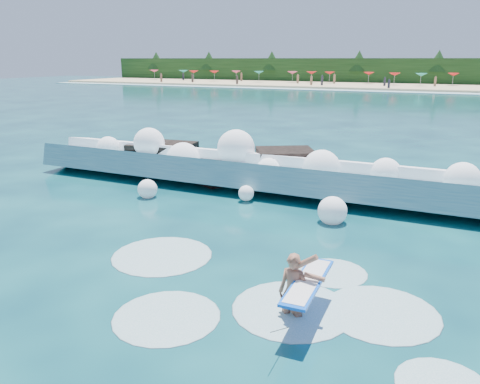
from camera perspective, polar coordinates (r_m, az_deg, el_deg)
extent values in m
plane|color=#072C39|center=(12.89, -9.91, -6.58)|extent=(200.00, 200.00, 0.00)
cube|color=tan|center=(88.09, 20.90, 11.87)|extent=(140.00, 20.00, 0.40)
cube|color=silver|center=(77.16, 20.19, 11.39)|extent=(140.00, 5.00, 0.08)
cube|color=black|center=(97.97, 21.54, 13.47)|extent=(140.00, 4.00, 5.00)
cube|color=teal|center=(18.19, 1.65, 1.92)|extent=(19.20, 2.92, 1.60)
cube|color=white|center=(18.80, 2.63, 3.87)|extent=(19.20, 1.35, 0.75)
cube|color=black|center=(21.49, -9.38, 3.97)|extent=(2.91, 2.31, 1.46)
cube|color=black|center=(19.32, -3.30, 2.47)|extent=(2.51, 2.30, 1.13)
cube|color=black|center=(19.29, 5.49, 2.88)|extent=(2.84, 2.67, 1.58)
imported|color=#9A6048|center=(9.31, 6.46, -12.12)|extent=(0.59, 0.40, 1.59)
cube|color=blue|center=(9.15, 8.30, -10.78)|extent=(0.56, 2.19, 0.05)
cube|color=white|center=(9.15, 8.31, -10.70)|extent=(0.46, 2.00, 0.05)
cylinder|color=black|center=(8.31, 4.89, -16.38)|extent=(0.01, 0.91, 0.43)
sphere|color=white|center=(21.64, -15.75, 5.16)|extent=(1.04, 1.04, 1.04)
sphere|color=white|center=(20.81, -11.02, 5.86)|extent=(1.34, 1.34, 1.34)
sphere|color=white|center=(19.43, -6.93, 3.92)|extent=(1.43, 1.43, 1.43)
sphere|color=white|center=(18.96, -0.48, 5.32)|extent=(1.53, 1.53, 1.53)
sphere|color=white|center=(17.96, 3.51, 2.63)|extent=(0.98, 0.98, 0.98)
sphere|color=white|center=(17.24, 9.90, 2.81)|extent=(1.38, 1.38, 1.38)
sphere|color=white|center=(17.19, 17.31, 2.21)|extent=(1.08, 1.08, 1.08)
sphere|color=white|center=(16.67, 25.47, 1.33)|extent=(1.15, 1.15, 1.15)
sphere|color=white|center=(17.39, -11.22, 0.36)|extent=(0.72, 0.72, 0.72)
sphere|color=white|center=(16.55, 0.75, -0.15)|extent=(0.56, 0.56, 0.56)
sphere|color=white|center=(14.69, 11.20, -2.28)|extent=(0.91, 0.91, 0.91)
ellipsoid|color=silver|center=(9.82, 6.35, -13.99)|extent=(2.47, 2.47, 0.12)
ellipsoid|color=silver|center=(9.62, -8.94, -14.80)|extent=(2.14, 2.14, 0.11)
ellipsoid|color=silver|center=(10.04, 16.80, -13.92)|extent=(2.34, 2.34, 0.12)
ellipsoid|color=silver|center=(12.33, -9.48, -7.64)|extent=(2.60, 2.60, 0.13)
ellipsoid|color=silver|center=(11.46, 11.21, -9.62)|extent=(1.65, 1.65, 0.08)
cone|color=#CB3B63|center=(109.64, -10.42, 14.31)|extent=(2.00, 2.00, 0.50)
cone|color=#168B80|center=(105.84, -6.92, 14.40)|extent=(2.00, 2.00, 0.50)
cone|color=red|center=(101.60, -5.67, 14.38)|extent=(2.00, 2.00, 0.50)
cone|color=red|center=(100.00, -3.15, 14.40)|extent=(2.00, 2.00, 0.50)
cone|color=#CB3B63|center=(100.49, -0.47, 14.43)|extent=(2.00, 2.00, 0.50)
cone|color=#168B80|center=(96.44, 2.32, 14.36)|extent=(2.00, 2.00, 0.50)
cone|color=#CB3B63|center=(95.17, 6.41, 14.26)|extent=(2.00, 2.00, 0.50)
cone|color=red|center=(94.73, 8.71, 14.17)|extent=(2.00, 2.00, 0.50)
cone|color=red|center=(93.92, 10.87, 14.06)|extent=(2.00, 2.00, 0.50)
cone|color=red|center=(92.90, 15.44, 13.76)|extent=(2.00, 2.00, 0.50)
cone|color=red|center=(89.60, 18.33, 13.47)|extent=(2.00, 2.00, 0.50)
cone|color=#168B80|center=(88.31, 21.22, 13.19)|extent=(2.00, 2.00, 0.50)
cone|color=red|center=(91.90, 24.58, 12.90)|extent=(2.00, 2.00, 0.50)
cube|color=#3F332D|center=(83.81, 13.79, 12.92)|extent=(0.35, 0.22, 1.45)
cube|color=#3F332D|center=(98.56, -5.99, 13.66)|extent=(0.35, 0.22, 1.41)
cube|color=#262633|center=(93.40, 11.30, 13.35)|extent=(0.35, 0.22, 1.49)
cube|color=#8C664C|center=(93.53, -2.83, 13.61)|extent=(0.35, 0.22, 1.44)
cube|color=brown|center=(85.07, 22.35, 12.25)|extent=(0.35, 0.22, 1.45)
cube|color=#3F332D|center=(109.85, -9.30, 13.79)|extent=(0.35, 0.22, 1.50)
cube|color=#8C664C|center=(87.82, -0.81, 13.26)|extent=(0.35, 0.22, 1.41)
cube|color=#262633|center=(97.30, -4.78, 13.67)|extent=(0.35, 0.22, 1.44)
cube|color=brown|center=(91.17, 9.27, 13.36)|extent=(0.35, 0.22, 1.41)
cube|color=#8C664C|center=(94.59, -2.05, 13.63)|extent=(0.35, 0.22, 1.37)
cube|color=#262633|center=(86.26, 9.01, 13.26)|extent=(0.35, 0.22, 1.47)
cube|color=#3F332D|center=(96.84, 2.56, 13.73)|extent=(0.35, 0.22, 1.55)
cube|color=#262633|center=(93.93, -7.70, 13.34)|extent=(0.35, 0.22, 1.56)
cube|color=#8C664C|center=(78.86, 19.87, 12.03)|extent=(0.35, 0.22, 1.39)
cube|color=#262633|center=(88.58, -0.36, 13.52)|extent=(0.35, 0.22, 1.51)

